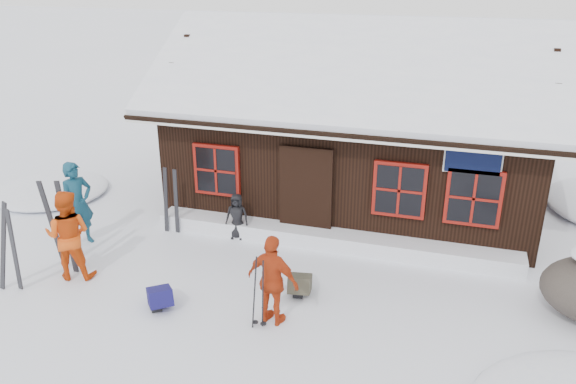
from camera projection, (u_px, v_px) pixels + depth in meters
name	position (u px, v px, depth m)	size (l,w,h in m)	color
ground	(222.00, 290.00, 10.15)	(120.00, 120.00, 0.00)	white
mountain_hut	(358.00, 138.00, 13.55)	(8.90, 6.09, 4.42)	black
snow_drift	(331.00, 239.00, 11.67)	(7.60, 0.60, 0.35)	white
snow_mounds	(334.00, 256.00, 11.35)	(20.60, 13.20, 0.48)	white
skier_teal	(78.00, 204.00, 11.52)	(0.66, 0.43, 1.80)	#113F53
skier_orange_left	(68.00, 235.00, 10.29)	(0.84, 0.65, 1.73)	#DE4C0F
skier_orange_right	(273.00, 281.00, 8.96)	(0.92, 0.38, 1.56)	#B83612
skier_crouched	(237.00, 216.00, 11.92)	(0.49, 0.32, 1.00)	black
ski_pair_left	(9.00, 249.00, 9.80)	(0.72, 0.28, 1.78)	black
ski_pair_mid	(60.00, 227.00, 10.53)	(0.61, 0.13, 1.87)	black
ski_pair_right	(171.00, 202.00, 12.08)	(0.41, 0.08, 1.54)	black
ski_poles	(259.00, 295.00, 8.89)	(0.23, 0.12, 1.31)	black
backpack_blue	(160.00, 300.00, 9.59)	(0.39, 0.52, 0.28)	#15124E
backpack_olive	(300.00, 287.00, 9.98)	(0.39, 0.52, 0.28)	#3D3A2C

